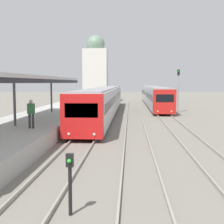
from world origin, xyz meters
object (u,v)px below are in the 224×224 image
at_px(person_on_platform, 31,112).
at_px(signal_post_near, 70,177).
at_px(train_near, 105,100).
at_px(signal_mast_far, 178,86).
at_px(train_far, 153,95).

height_order(person_on_platform, signal_post_near, person_on_platform).
height_order(train_near, signal_mast_far, signal_mast_far).
bearing_deg(person_on_platform, train_near, 80.79).
relative_size(train_near, signal_post_near, 20.10).
bearing_deg(signal_post_near, train_far, 82.78).
distance_m(train_near, signal_post_near, 27.17).
bearing_deg(train_near, train_far, 65.87).
distance_m(person_on_platform, signal_mast_far, 23.50).
bearing_deg(signal_post_near, signal_mast_far, 76.13).
distance_m(train_far, signal_mast_far, 12.07).
relative_size(person_on_platform, signal_post_near, 0.97).
height_order(train_far, signal_post_near, train_far).
bearing_deg(signal_post_near, person_on_platform, 113.36).
xyz_separation_m(person_on_platform, train_near, (2.86, 17.62, -0.21)).
xyz_separation_m(train_far, signal_mast_far, (2.11, -11.77, 1.57)).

